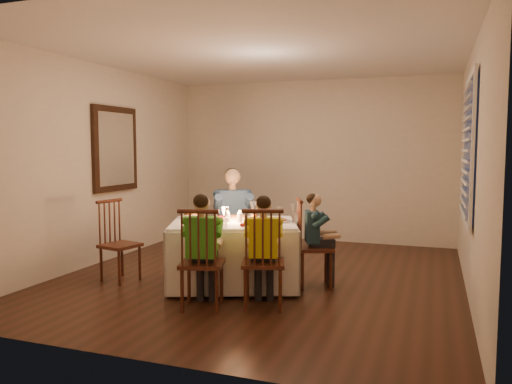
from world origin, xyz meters
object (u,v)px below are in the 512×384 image
(dining_table, at_px, (233,240))
(adult, at_px, (233,269))
(chair_extra, at_px, (121,281))
(chair_near_left, at_px, (203,308))
(serving_bowl, at_px, (191,216))
(chair_adult, at_px, (233,269))
(child_yellow, at_px, (263,307))
(child_teal, at_px, (314,286))
(chair_near_right, at_px, (263,307))
(child_green, at_px, (203,308))
(chair_end, at_px, (314,286))

(dining_table, xyz_separation_m, adult, (-0.29, 0.69, -0.51))
(dining_table, bearing_deg, chair_extra, 169.46)
(chair_extra, bearing_deg, chair_near_left, -100.53)
(serving_bowl, bearing_deg, chair_adult, 66.10)
(serving_bowl, bearing_deg, dining_table, -8.63)
(chair_adult, xyz_separation_m, child_yellow, (0.84, -1.28, 0.00))
(chair_adult, bearing_deg, child_yellow, -85.60)
(chair_adult, bearing_deg, chair_extra, -166.03)
(chair_near_left, height_order, serving_bowl, serving_bowl)
(chair_near_left, height_order, child_teal, child_teal)
(dining_table, height_order, chair_near_right, dining_table)
(dining_table, relative_size, child_green, 1.49)
(adult, bearing_deg, chair_adult, 0.00)
(adult, bearing_deg, chair_near_left, -107.49)
(child_teal, bearing_deg, child_yellow, 140.38)
(chair_extra, distance_m, child_yellow, 1.88)
(chair_adult, bearing_deg, child_teal, -48.43)
(chair_near_left, xyz_separation_m, serving_bowl, (-0.57, 0.89, 0.74))
(chair_near_left, bearing_deg, chair_extra, -38.80)
(adult, height_order, child_green, adult)
(dining_table, xyz_separation_m, chair_near_left, (0.01, -0.80, -0.51))
(child_yellow, distance_m, serving_bowl, 1.49)
(chair_near_right, distance_m, serving_bowl, 1.49)
(dining_table, distance_m, chair_adult, 0.91)
(chair_near_right, xyz_separation_m, child_green, (-0.54, -0.22, 0.00))
(chair_adult, xyz_separation_m, chair_near_right, (0.84, -1.28, 0.00))
(serving_bowl, bearing_deg, chair_near_left, -57.16)
(chair_end, bearing_deg, child_teal, 158.98)
(chair_adult, bearing_deg, adult, 0.00)
(chair_near_right, height_order, serving_bowl, serving_bowl)
(chair_near_right, relative_size, adult, 0.77)
(chair_near_right, relative_size, serving_bowl, 4.78)
(dining_table, distance_m, child_teal, 1.03)
(chair_end, height_order, adult, adult)
(dining_table, xyz_separation_m, child_teal, (0.84, 0.29, -0.51))
(chair_extra, xyz_separation_m, child_teal, (2.14, 0.53, 0.00))
(child_yellow, bearing_deg, chair_near_left, 5.36)
(chair_near_right, bearing_deg, chair_extra, -27.51)
(child_green, bearing_deg, serving_bowl, -72.67)
(chair_end, xyz_separation_m, child_yellow, (-0.29, -0.87, 0.00))
(dining_table, relative_size, chair_extra, 1.76)
(chair_adult, bearing_deg, chair_end, -48.43)
(chair_extra, relative_size, child_yellow, 0.86)
(chair_near_left, distance_m, chair_near_right, 0.58)
(child_green, height_order, serving_bowl, serving_bowl)
(serving_bowl, bearing_deg, adult, 66.10)
(child_teal, bearing_deg, chair_extra, 82.96)
(chair_extra, height_order, child_yellow, child_yellow)
(child_yellow, bearing_deg, chair_near_right, 180.00)
(chair_adult, xyz_separation_m, chair_extra, (-1.01, -0.93, 0.00))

